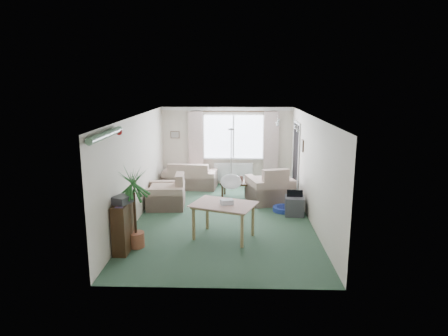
{
  "coord_description": "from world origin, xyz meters",
  "views": [
    {
      "loc": [
        0.28,
        -8.93,
        3.17
      ],
      "look_at": [
        0.0,
        0.3,
        1.15
      ],
      "focal_mm": 32.0,
      "sensor_mm": 36.0,
      "label": 1
    }
  ],
  "objects_px": {
    "armchair_left": "(166,191)",
    "tv_cube": "(294,206)",
    "armchair_corner": "(270,184)",
    "coffee_table": "(239,189)",
    "dining_table": "(224,221)",
    "bookshelf": "(124,226)",
    "sofa": "(190,175)",
    "pet_bed": "(284,209)",
    "houseplant": "(135,208)"
  },
  "relations": [
    {
      "from": "tv_cube",
      "to": "armchair_left",
      "type": "bearing_deg",
      "value": 175.44
    },
    {
      "from": "coffee_table",
      "to": "bookshelf",
      "type": "xyz_separation_m",
      "value": [
        -2.23,
        -3.6,
        0.25
      ]
    },
    {
      "from": "bookshelf",
      "to": "tv_cube",
      "type": "height_order",
      "value": "bookshelf"
    },
    {
      "from": "coffee_table",
      "to": "bookshelf",
      "type": "bearing_deg",
      "value": -121.69
    },
    {
      "from": "sofa",
      "to": "tv_cube",
      "type": "distance_m",
      "value": 3.71
    },
    {
      "from": "houseplant",
      "to": "coffee_table",
      "type": "bearing_deg",
      "value": 59.62
    },
    {
      "from": "houseplant",
      "to": "pet_bed",
      "type": "xyz_separation_m",
      "value": [
        3.13,
        2.28,
        -0.74
      ]
    },
    {
      "from": "dining_table",
      "to": "pet_bed",
      "type": "xyz_separation_m",
      "value": [
        1.45,
        1.77,
        -0.3
      ]
    },
    {
      "from": "dining_table",
      "to": "sofa",
      "type": "bearing_deg",
      "value": 106.11
    },
    {
      "from": "armchair_corner",
      "to": "sofa",
      "type": "bearing_deg",
      "value": -46.46
    },
    {
      "from": "pet_bed",
      "to": "dining_table",
      "type": "bearing_deg",
      "value": -129.31
    },
    {
      "from": "armchair_corner",
      "to": "dining_table",
      "type": "relative_size",
      "value": 0.96
    },
    {
      "from": "coffee_table",
      "to": "bookshelf",
      "type": "distance_m",
      "value": 4.24
    },
    {
      "from": "armchair_corner",
      "to": "coffee_table",
      "type": "xyz_separation_m",
      "value": [
        -0.8,
        0.39,
        -0.26
      ]
    },
    {
      "from": "sofa",
      "to": "coffee_table",
      "type": "height_order",
      "value": "sofa"
    },
    {
      "from": "coffee_table",
      "to": "pet_bed",
      "type": "xyz_separation_m",
      "value": [
        1.1,
        -1.19,
        -0.17
      ]
    },
    {
      "from": "sofa",
      "to": "dining_table",
      "type": "relative_size",
      "value": 1.38
    },
    {
      "from": "armchair_left",
      "to": "houseplant",
      "type": "distance_m",
      "value": 2.57
    },
    {
      "from": "armchair_corner",
      "to": "houseplant",
      "type": "relative_size",
      "value": 0.68
    },
    {
      "from": "bookshelf",
      "to": "pet_bed",
      "type": "xyz_separation_m",
      "value": [
        3.32,
        2.42,
        -0.42
      ]
    },
    {
      "from": "armchair_corner",
      "to": "dining_table",
      "type": "bearing_deg",
      "value": 50.47
    },
    {
      "from": "armchair_left",
      "to": "coffee_table",
      "type": "relative_size",
      "value": 0.98
    },
    {
      "from": "sofa",
      "to": "coffee_table",
      "type": "xyz_separation_m",
      "value": [
        1.49,
        -0.98,
        -0.17
      ]
    },
    {
      "from": "pet_bed",
      "to": "bookshelf",
      "type": "bearing_deg",
      "value": -144.0
    },
    {
      "from": "tv_cube",
      "to": "pet_bed",
      "type": "relative_size",
      "value": 0.9
    },
    {
      "from": "armchair_left",
      "to": "dining_table",
      "type": "height_order",
      "value": "armchair_left"
    },
    {
      "from": "armchair_left",
      "to": "dining_table",
      "type": "distance_m",
      "value": 2.54
    },
    {
      "from": "coffee_table",
      "to": "tv_cube",
      "type": "height_order",
      "value": "tv_cube"
    },
    {
      "from": "houseplant",
      "to": "dining_table",
      "type": "bearing_deg",
      "value": 17.04
    },
    {
      "from": "armchair_corner",
      "to": "bookshelf",
      "type": "xyz_separation_m",
      "value": [
        -3.03,
        -3.21,
        -0.02
      ]
    },
    {
      "from": "coffee_table",
      "to": "tv_cube",
      "type": "distance_m",
      "value": 1.95
    },
    {
      "from": "tv_cube",
      "to": "armchair_corner",
      "type": "bearing_deg",
      "value": 120.58
    },
    {
      "from": "coffee_table",
      "to": "pet_bed",
      "type": "distance_m",
      "value": 1.63
    },
    {
      "from": "armchair_left",
      "to": "coffee_table",
      "type": "xyz_separation_m",
      "value": [
        1.89,
        0.93,
        -0.21
      ]
    },
    {
      "from": "tv_cube",
      "to": "pet_bed",
      "type": "xyz_separation_m",
      "value": [
        -0.22,
        0.25,
        -0.17
      ]
    },
    {
      "from": "sofa",
      "to": "dining_table",
      "type": "height_order",
      "value": "sofa"
    },
    {
      "from": "coffee_table",
      "to": "sofa",
      "type": "bearing_deg",
      "value": 146.49
    },
    {
      "from": "armchair_left",
      "to": "tv_cube",
      "type": "relative_size",
      "value": 1.97
    },
    {
      "from": "armchair_left",
      "to": "houseplant",
      "type": "height_order",
      "value": "houseplant"
    },
    {
      "from": "dining_table",
      "to": "tv_cube",
      "type": "xyz_separation_m",
      "value": [
        1.66,
        1.51,
        -0.13
      ]
    },
    {
      "from": "sofa",
      "to": "bookshelf",
      "type": "height_order",
      "value": "bookshelf"
    },
    {
      "from": "sofa",
      "to": "tv_cube",
      "type": "bearing_deg",
      "value": 143.98
    },
    {
      "from": "houseplant",
      "to": "sofa",
      "type": "bearing_deg",
      "value": 82.96
    },
    {
      "from": "sofa",
      "to": "armchair_left",
      "type": "xyz_separation_m",
      "value": [
        -0.4,
        -1.92,
        0.04
      ]
    },
    {
      "from": "pet_bed",
      "to": "armchair_left",
      "type": "bearing_deg",
      "value": 175.12
    },
    {
      "from": "sofa",
      "to": "coffee_table",
      "type": "distance_m",
      "value": 1.79
    },
    {
      "from": "sofa",
      "to": "houseplant",
      "type": "bearing_deg",
      "value": 87.87
    },
    {
      "from": "dining_table",
      "to": "tv_cube",
      "type": "bearing_deg",
      "value": 42.28
    },
    {
      "from": "bookshelf",
      "to": "tv_cube",
      "type": "relative_size",
      "value": 1.91
    },
    {
      "from": "armchair_corner",
      "to": "coffee_table",
      "type": "height_order",
      "value": "armchair_corner"
    }
  ]
}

